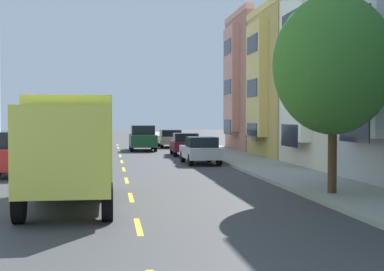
{
  "coord_description": "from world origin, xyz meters",
  "views": [
    {
      "loc": [
        -0.64,
        -6.59,
        2.58
      ],
      "look_at": [
        4.45,
        29.51,
        1.41
      ],
      "focal_mm": 54.31,
      "sensor_mm": 36.0,
      "label": 1
    }
  ],
  "objects_px": {
    "parked_hatchback_burgundy": "(185,144)",
    "parked_suv_red": "(24,153)",
    "delivery_box_truck": "(71,143)",
    "parked_hatchback_black": "(74,135)",
    "moving_forest_sedan": "(143,138)",
    "street_tree_second": "(333,65)",
    "parked_pickup_sky": "(49,145)",
    "parked_wagon_champagne": "(170,138)",
    "parked_hatchback_silver": "(201,150)"
  },
  "relations": [
    {
      "from": "parked_hatchback_burgundy",
      "to": "parked_suv_red",
      "type": "height_order",
      "value": "parked_suv_red"
    },
    {
      "from": "street_tree_second",
      "to": "parked_pickup_sky",
      "type": "relative_size",
      "value": 1.2
    },
    {
      "from": "parked_pickup_sky",
      "to": "moving_forest_sedan",
      "type": "height_order",
      "value": "moving_forest_sedan"
    },
    {
      "from": "parked_suv_red",
      "to": "parked_wagon_champagne",
      "type": "bearing_deg",
      "value": 68.49
    },
    {
      "from": "parked_hatchback_black",
      "to": "moving_forest_sedan",
      "type": "xyz_separation_m",
      "value": [
        6.05,
        -14.94,
        0.23
      ]
    },
    {
      "from": "parked_wagon_champagne",
      "to": "parked_hatchback_silver",
      "type": "height_order",
      "value": "same"
    },
    {
      "from": "street_tree_second",
      "to": "moving_forest_sedan",
      "type": "bearing_deg",
      "value": 99.73
    },
    {
      "from": "parked_wagon_champagne",
      "to": "parked_hatchback_black",
      "type": "bearing_deg",
      "value": 129.07
    },
    {
      "from": "parked_hatchback_silver",
      "to": "parked_pickup_sky",
      "type": "relative_size",
      "value": 0.76
    },
    {
      "from": "parked_suv_red",
      "to": "parked_hatchback_silver",
      "type": "bearing_deg",
      "value": 28.54
    },
    {
      "from": "parked_suv_red",
      "to": "parked_pickup_sky",
      "type": "relative_size",
      "value": 0.91
    },
    {
      "from": "parked_wagon_champagne",
      "to": "parked_pickup_sky",
      "type": "xyz_separation_m",
      "value": [
        -8.78,
        -12.17,
        0.02
      ]
    },
    {
      "from": "parked_hatchback_black",
      "to": "moving_forest_sedan",
      "type": "bearing_deg",
      "value": -67.96
    },
    {
      "from": "delivery_box_truck",
      "to": "parked_hatchback_black",
      "type": "distance_m",
      "value": 42.24
    },
    {
      "from": "delivery_box_truck",
      "to": "parked_hatchback_burgundy",
      "type": "xyz_separation_m",
      "value": [
        6.08,
        20.96,
        -1.07
      ]
    },
    {
      "from": "delivery_box_truck",
      "to": "moving_forest_sedan",
      "type": "xyz_separation_m",
      "value": [
        3.6,
        27.22,
        -0.84
      ]
    },
    {
      "from": "parked_suv_red",
      "to": "parked_pickup_sky",
      "type": "xyz_separation_m",
      "value": [
        0.01,
        10.14,
        -0.16
      ]
    },
    {
      "from": "parked_hatchback_burgundy",
      "to": "moving_forest_sedan",
      "type": "bearing_deg",
      "value": 111.64
    },
    {
      "from": "parked_hatchback_silver",
      "to": "parked_hatchback_black",
      "type": "relative_size",
      "value": 1.0
    },
    {
      "from": "parked_wagon_champagne",
      "to": "parked_suv_red",
      "type": "xyz_separation_m",
      "value": [
        -8.8,
        -22.31,
        0.18
      ]
    },
    {
      "from": "parked_hatchback_burgundy",
      "to": "parked_suv_red",
      "type": "bearing_deg",
      "value": -126.65
    },
    {
      "from": "parked_hatchback_burgundy",
      "to": "parked_pickup_sky",
      "type": "distance_m",
      "value": 8.85
    },
    {
      "from": "parked_hatchback_silver",
      "to": "delivery_box_truck",
      "type": "bearing_deg",
      "value": -113.4
    },
    {
      "from": "street_tree_second",
      "to": "parked_pickup_sky",
      "type": "height_order",
      "value": "street_tree_second"
    },
    {
      "from": "parked_hatchback_silver",
      "to": "parked_hatchback_black",
      "type": "bearing_deg",
      "value": 106.76
    },
    {
      "from": "street_tree_second",
      "to": "parked_hatchback_silver",
      "type": "bearing_deg",
      "value": 99.04
    },
    {
      "from": "delivery_box_truck",
      "to": "parked_hatchback_black",
      "type": "bearing_deg",
      "value": 93.32
    },
    {
      "from": "parked_wagon_champagne",
      "to": "delivery_box_truck",
      "type": "bearing_deg",
      "value": -101.04
    },
    {
      "from": "delivery_box_truck",
      "to": "parked_hatchback_silver",
      "type": "bearing_deg",
      "value": 66.6
    },
    {
      "from": "moving_forest_sedan",
      "to": "parked_wagon_champagne",
      "type": "bearing_deg",
      "value": 59.52
    },
    {
      "from": "delivery_box_truck",
      "to": "parked_hatchback_black",
      "type": "relative_size",
      "value": 1.8
    },
    {
      "from": "parked_hatchback_silver",
      "to": "moving_forest_sedan",
      "type": "bearing_deg",
      "value": 100.44
    },
    {
      "from": "parked_hatchback_burgundy",
      "to": "moving_forest_sedan",
      "type": "xyz_separation_m",
      "value": [
        -2.48,
        6.25,
        0.23
      ]
    },
    {
      "from": "parked_hatchback_silver",
      "to": "moving_forest_sedan",
      "type": "xyz_separation_m",
      "value": [
        -2.44,
        13.25,
        0.23
      ]
    },
    {
      "from": "parked_suv_red",
      "to": "parked_hatchback_black",
      "type": "distance_m",
      "value": 32.92
    },
    {
      "from": "parked_hatchback_burgundy",
      "to": "parked_hatchback_silver",
      "type": "xyz_separation_m",
      "value": [
        -0.04,
        -7.0,
        0.0
      ]
    },
    {
      "from": "delivery_box_truck",
      "to": "parked_wagon_champagne",
      "type": "relative_size",
      "value": 1.54
    },
    {
      "from": "street_tree_second",
      "to": "parked_suv_red",
      "type": "distance_m",
      "value": 14.36
    },
    {
      "from": "moving_forest_sedan",
      "to": "parked_hatchback_black",
      "type": "bearing_deg",
      "value": 112.04
    },
    {
      "from": "parked_hatchback_silver",
      "to": "parked_hatchback_burgundy",
      "type": "bearing_deg",
      "value": 89.69
    },
    {
      "from": "parked_wagon_champagne",
      "to": "parked_hatchback_silver",
      "type": "relative_size",
      "value": 1.17
    },
    {
      "from": "parked_wagon_champagne",
      "to": "moving_forest_sedan",
      "type": "bearing_deg",
      "value": -120.48
    },
    {
      "from": "delivery_box_truck",
      "to": "parked_suv_red",
      "type": "height_order",
      "value": "delivery_box_truck"
    },
    {
      "from": "moving_forest_sedan",
      "to": "parked_hatchback_burgundy",
      "type": "bearing_deg",
      "value": -68.36
    },
    {
      "from": "parked_hatchback_silver",
      "to": "parked_wagon_champagne",
      "type": "bearing_deg",
      "value": 89.63
    },
    {
      "from": "delivery_box_truck",
      "to": "parked_hatchback_burgundy",
      "type": "distance_m",
      "value": 21.85
    },
    {
      "from": "parked_hatchback_burgundy",
      "to": "parked_pickup_sky",
      "type": "bearing_deg",
      "value": -169.73
    },
    {
      "from": "delivery_box_truck",
      "to": "parked_hatchback_burgundy",
      "type": "relative_size",
      "value": 1.8
    },
    {
      "from": "parked_hatchback_silver",
      "to": "parked_suv_red",
      "type": "bearing_deg",
      "value": -151.46
    },
    {
      "from": "street_tree_second",
      "to": "parked_suv_red",
      "type": "height_order",
      "value": "street_tree_second"
    }
  ]
}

